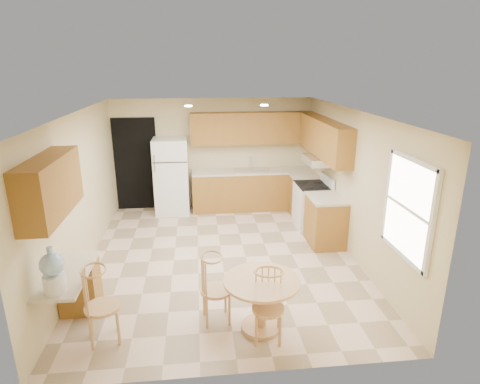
{
  "coord_description": "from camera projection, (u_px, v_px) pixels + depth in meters",
  "views": [
    {
      "loc": [
        -0.37,
        -6.28,
        3.21
      ],
      "look_at": [
        0.35,
        0.3,
        1.1
      ],
      "focal_mm": 30.0,
      "sensor_mm": 36.0,
      "label": 1
    }
  ],
  "objects": [
    {
      "name": "dining_table",
      "position": [
        261.0,
        297.0,
        4.96
      ],
      "size": [
        0.95,
        0.95,
        0.7
      ],
      "rotation": [
        0.0,
        0.0,
        -0.14
      ],
      "color": "tan",
      "rests_on": "floor"
    },
    {
      "name": "can_light_a",
      "position": [
        188.0,
        106.0,
        7.29
      ],
      "size": [
        0.14,
        0.14,
        0.02
      ],
      "primitive_type": "cylinder",
      "color": "white",
      "rests_on": "ceiling"
    },
    {
      "name": "sink",
      "position": [
        252.0,
        170.0,
        9.09
      ],
      "size": [
        0.78,
        0.44,
        0.01
      ],
      "primitive_type": "cube",
      "color": "silver",
      "rests_on": "counter_back"
    },
    {
      "name": "counter_right_a",
      "position": [
        306.0,
        177.0,
        8.65
      ],
      "size": [
        0.63,
        0.59,
        0.04
      ],
      "primitive_type": "cube",
      "color": "beige",
      "rests_on": "base_cab_right_a"
    },
    {
      "name": "wall_front",
      "position": [
        238.0,
        271.0,
        3.98
      ],
      "size": [
        4.5,
        0.02,
        2.5
      ],
      "primitive_type": "cube",
      "color": "#CFBB8B",
      "rests_on": "floor"
    },
    {
      "name": "ceiling",
      "position": [
        220.0,
        112.0,
        6.2
      ],
      "size": [
        4.5,
        5.5,
        0.02
      ],
      "primitive_type": "cube",
      "color": "white",
      "rests_on": "wall_back"
    },
    {
      "name": "floor",
      "position": [
        222.0,
        258.0,
        6.96
      ],
      "size": [
        5.5,
        5.5,
        0.0
      ],
      "primitive_type": "plane",
      "color": "beige",
      "rests_on": "ground"
    },
    {
      "name": "chair_table_b",
      "position": [
        270.0,
        304.0,
        4.67
      ],
      "size": [
        0.39,
        0.4,
        0.89
      ],
      "rotation": [
        0.0,
        0.0,
        2.99
      ],
      "color": "tan",
      "rests_on": "floor"
    },
    {
      "name": "stove",
      "position": [
        312.0,
        206.0,
        8.13
      ],
      "size": [
        0.65,
        0.76,
        1.09
      ],
      "color": "white",
      "rests_on": "floor"
    },
    {
      "name": "refrigerator",
      "position": [
        172.0,
        176.0,
        8.88
      ],
      "size": [
        0.74,
        0.72,
        1.68
      ],
      "color": "white",
      "rests_on": "floor"
    },
    {
      "name": "chair_table_a",
      "position": [
        216.0,
        286.0,
        5.03
      ],
      "size": [
        0.41,
        0.53,
        0.92
      ],
      "rotation": [
        0.0,
        0.0,
        -1.48
      ],
      "color": "tan",
      "rests_on": "floor"
    },
    {
      "name": "upper_cab_left",
      "position": [
        50.0,
        187.0,
        4.67
      ],
      "size": [
        0.33,
        1.4,
        0.7
      ],
      "primitive_type": "cube",
      "color": "#9E6B28",
      "rests_on": "wall_left"
    },
    {
      "name": "base_cab_right_b",
      "position": [
        325.0,
        222.0,
        7.41
      ],
      "size": [
        0.6,
        0.8,
        0.87
      ],
      "primitive_type": "cube",
      "color": "#9E6B28",
      "rests_on": "floor"
    },
    {
      "name": "counter_right_b",
      "position": [
        327.0,
        198.0,
        7.27
      ],
      "size": [
        0.63,
        0.8,
        0.04
      ],
      "primitive_type": "cube",
      "color": "beige",
      "rests_on": "base_cab_right_b"
    },
    {
      "name": "chair_desk",
      "position": [
        100.0,
        302.0,
        4.64
      ],
      "size": [
        0.42,
        0.55,
        0.96
      ],
      "rotation": [
        0.0,
        0.0,
        -1.33
      ],
      "color": "tan",
      "rests_on": "floor"
    },
    {
      "name": "range_hood",
      "position": [
        319.0,
        160.0,
        7.85
      ],
      "size": [
        0.5,
        0.76,
        0.14
      ],
      "primitive_type": "cube",
      "color": "silver",
      "rests_on": "upper_cab_right"
    },
    {
      "name": "desk_pedestal",
      "position": [
        80.0,
        286.0,
        5.39
      ],
      "size": [
        0.48,
        0.42,
        0.72
      ],
      "primitive_type": "cube",
      "color": "#9E6B28",
      "rests_on": "floor"
    },
    {
      "name": "counter_back",
      "position": [
        253.0,
        171.0,
        9.1
      ],
      "size": [
        2.75,
        0.63,
        0.04
      ],
      "primitive_type": "cube",
      "color": "beige",
      "rests_on": "base_cab_back"
    },
    {
      "name": "upper_cab_right",
      "position": [
        324.0,
        138.0,
        7.76
      ],
      "size": [
        0.33,
        2.42,
        0.7
      ],
      "primitive_type": "cube",
      "color": "#9E6B28",
      "rests_on": "wall_right"
    },
    {
      "name": "window",
      "position": [
        409.0,
        208.0,
        4.98
      ],
      "size": [
        0.06,
        1.12,
        1.3
      ],
      "color": "white",
      "rests_on": "wall_right"
    },
    {
      "name": "base_cab_back",
      "position": [
        253.0,
        190.0,
        9.24
      ],
      "size": [
        2.75,
        0.6,
        0.87
      ],
      "primitive_type": "cube",
      "color": "#9E6B28",
      "rests_on": "floor"
    },
    {
      "name": "can_light_b",
      "position": [
        264.0,
        105.0,
        7.43
      ],
      "size": [
        0.14,
        0.14,
        0.02
      ],
      "primitive_type": "cylinder",
      "color": "white",
      "rests_on": "ceiling"
    },
    {
      "name": "base_cab_right_a",
      "position": [
        305.0,
        197.0,
        8.78
      ],
      "size": [
        0.6,
        0.59,
        0.87
      ],
      "primitive_type": "cube",
      "color": "#9E6B28",
      "rests_on": "floor"
    },
    {
      "name": "wall_left",
      "position": [
        79.0,
        194.0,
        6.35
      ],
      "size": [
        0.02,
        5.5,
        2.5
      ],
      "primitive_type": "cube",
      "color": "#CFBB8B",
      "rests_on": "floor"
    },
    {
      "name": "upper_cab_back",
      "position": [
        252.0,
        128.0,
        8.93
      ],
      "size": [
        2.75,
        0.33,
        0.7
      ],
      "primitive_type": "cube",
      "color": "#9E6B28",
      "rests_on": "wall_back"
    },
    {
      "name": "water_crock",
      "position": [
        53.0,
        272.0,
        4.44
      ],
      "size": [
        0.26,
        0.26,
        0.55
      ],
      "color": "white",
      "rests_on": "desk_top"
    },
    {
      "name": "doorway",
      "position": [
        136.0,
        164.0,
        9.05
      ],
      "size": [
        0.9,
        0.02,
        2.1
      ],
      "primitive_type": "cube",
      "color": "black",
      "rests_on": "floor"
    },
    {
      "name": "desk_top",
      "position": [
        68.0,
        274.0,
        4.92
      ],
      "size": [
        0.5,
        1.2,
        0.04
      ],
      "primitive_type": "cube",
      "color": "beige",
      "rests_on": "desk_pedestal"
    },
    {
      "name": "wall_back",
      "position": [
        213.0,
        154.0,
        9.18
      ],
      "size": [
        4.5,
        0.02,
        2.5
      ],
      "primitive_type": "cube",
      "color": "#CFBB8B",
      "rests_on": "floor"
    },
    {
      "name": "wall_right",
      "position": [
        353.0,
        185.0,
        6.81
      ],
      "size": [
        0.02,
        5.5,
        2.5
      ],
      "primitive_type": "cube",
      "color": "#CFBB8B",
      "rests_on": "floor"
    }
  ]
}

